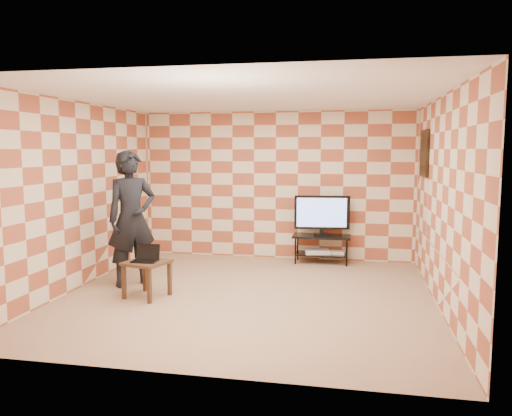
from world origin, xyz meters
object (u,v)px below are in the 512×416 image
(tv, at_px, (322,213))
(person, at_px, (132,219))
(tv_stand, at_px, (322,243))
(side_table, at_px, (147,268))

(tv, relative_size, person, 0.49)
(tv_stand, bearing_deg, person, -143.16)
(tv, distance_m, side_table, 3.39)
(tv_stand, distance_m, tv, 0.53)
(side_table, bearing_deg, tv_stand, 48.96)
(person, bearing_deg, tv, -8.20)
(tv_stand, distance_m, person, 3.38)
(side_table, distance_m, person, 0.92)
(tv_stand, height_order, tv, tv)
(tv, relative_size, side_table, 1.51)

